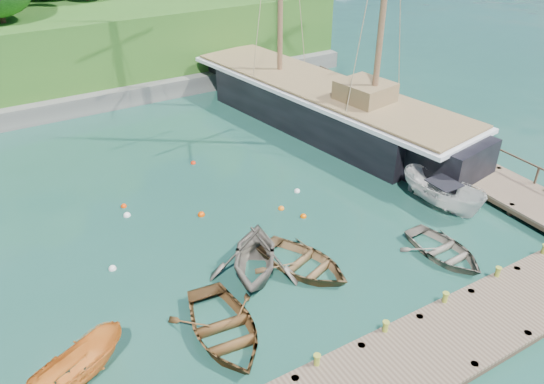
{
  "coord_description": "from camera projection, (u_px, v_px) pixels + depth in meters",
  "views": [
    {
      "loc": [
        -11.56,
        -14.92,
        14.79
      ],
      "look_at": [
        -0.73,
        3.38,
        2.0
      ],
      "focal_mm": 35.0,
      "sensor_mm": 36.0,
      "label": 1
    }
  ],
  "objects": [
    {
      "name": "cabin_boat_white",
      "position": [
        440.0,
        207.0,
        27.45
      ],
      "size": [
        2.36,
        5.01,
        1.87
      ],
      "primitive_type": "imported",
      "rotation": [
        0.0,
        0.0,
        0.12
      ],
      "color": "silver",
      "rests_on": "ground"
    },
    {
      "name": "dock_east",
      "position": [
        409.0,
        137.0,
        33.63
      ],
      "size": [
        3.2,
        24.0,
        1.1
      ],
      "color": "#4F3F31",
      "rests_on": "ground"
    },
    {
      "name": "mooring_buoy_3",
      "position": [
        297.0,
        192.0,
        28.73
      ],
      "size": [
        0.33,
        0.33,
        0.33
      ],
      "primitive_type": "sphere",
      "color": "silver",
      "rests_on": "ground"
    },
    {
      "name": "rowboat_1",
      "position": [
        255.0,
        274.0,
        22.81
      ],
      "size": [
        5.64,
        5.82,
        2.35
      ],
      "primitive_type": "imported",
      "rotation": [
        0.0,
        0.0,
        -0.57
      ],
      "color": "#655E53",
      "rests_on": "ground"
    },
    {
      "name": "bollard_2",
      "position": [
        442.0,
        313.0,
        20.79
      ],
      "size": [
        0.26,
        0.26,
        0.45
      ],
      "primitive_type": "cylinder",
      "color": "olive",
      "rests_on": "ground"
    },
    {
      "name": "bollard_0",
      "position": [
        316.0,
        376.0,
        18.17
      ],
      "size": [
        0.26,
        0.26,
        0.45
      ],
      "primitive_type": "cylinder",
      "color": "olive",
      "rests_on": "ground"
    },
    {
      "name": "bollard_3",
      "position": [
        493.0,
        287.0,
        22.1
      ],
      "size": [
        0.26,
        0.26,
        0.45
      ],
      "primitive_type": "cylinder",
      "color": "olive",
      "rests_on": "ground"
    },
    {
      "name": "schooner",
      "position": [
        322.0,
        109.0,
        35.67
      ],
      "size": [
        9.12,
        29.57,
        22.16
      ],
      "rotation": [
        0.0,
        0.0,
        0.17
      ],
      "color": "black",
      "rests_on": "ground"
    },
    {
      "name": "rowboat_2",
      "position": [
        304.0,
        269.0,
        23.09
      ],
      "size": [
        4.49,
        5.25,
        0.92
      ],
      "primitive_type": "imported",
      "rotation": [
        0.0,
        0.0,
        0.35
      ],
      "color": "brown",
      "rests_on": "ground"
    },
    {
      "name": "ground",
      "position": [
        325.0,
        259.0,
        23.68
      ],
      "size": [
        160.0,
        160.0,
        0.0
      ],
      "primitive_type": "plane",
      "color": "#183B31",
      "rests_on": "ground"
    },
    {
      "name": "mooring_buoy_2",
      "position": [
        281.0,
        209.0,
        27.24
      ],
      "size": [
        0.32,
        0.32,
        0.32
      ],
      "primitive_type": "sphere",
      "color": "orange",
      "rests_on": "ground"
    },
    {
      "name": "rowboat_3",
      "position": [
        443.0,
        256.0,
        23.89
      ],
      "size": [
        2.98,
        4.08,
        0.82
      ],
      "primitive_type": "imported",
      "rotation": [
        0.0,
        0.0,
        0.03
      ],
      "color": "#6C6457",
      "rests_on": "ground"
    },
    {
      "name": "bollard_1",
      "position": [
        383.0,
        343.0,
        19.48
      ],
      "size": [
        0.26,
        0.26,
        0.45
      ],
      "primitive_type": "cylinder",
      "color": "olive",
      "rests_on": "ground"
    },
    {
      "name": "mooring_buoy_4",
      "position": [
        124.0,
        207.0,
        27.43
      ],
      "size": [
        0.3,
        0.3,
        0.3
      ],
      "primitive_type": "sphere",
      "color": "#DF3502",
      "rests_on": "ground"
    },
    {
      "name": "motorboat_orange",
      "position": [
        82.0,
        379.0,
        18.08
      ],
      "size": [
        3.91,
        2.64,
        1.41
      ],
      "primitive_type": "imported",
      "rotation": [
        0.0,
        0.0,
        1.95
      ],
      "color": "orange",
      "rests_on": "ground"
    },
    {
      "name": "mooring_buoy_0",
      "position": [
        113.0,
        269.0,
        23.1
      ],
      "size": [
        0.34,
        0.34,
        0.34
      ],
      "primitive_type": "sphere",
      "color": "silver",
      "rests_on": "ground"
    },
    {
      "name": "bollard_4",
      "position": [
        539.0,
        264.0,
        23.41
      ],
      "size": [
        0.26,
        0.26,
        0.45
      ],
      "primitive_type": "cylinder",
      "color": "olive",
      "rests_on": "ground"
    },
    {
      "name": "mooring_buoy_1",
      "position": [
        201.0,
        215.0,
        26.74
      ],
      "size": [
        0.37,
        0.37,
        0.37
      ],
      "primitive_type": "sphere",
      "color": "#DD4100",
      "rests_on": "ground"
    },
    {
      "name": "mooring_buoy_7",
      "position": [
        303.0,
        217.0,
        26.62
      ],
      "size": [
        0.32,
        0.32,
        0.32
      ],
      "primitive_type": "sphere",
      "color": "#E15600",
      "rests_on": "ground"
    },
    {
      "name": "rowboat_0",
      "position": [
        224.0,
        336.0,
        19.76
      ],
      "size": [
        3.91,
        5.14,
        1.0
      ],
      "primitive_type": "imported",
      "rotation": [
        0.0,
        0.0,
        -0.1
      ],
      "color": "#4F3318",
      "rests_on": "ground"
    },
    {
      "name": "dock_near",
      "position": [
        472.0,
        328.0,
        19.53
      ],
      "size": [
        20.0,
        3.2,
        1.1
      ],
      "color": "#4F3F31",
      "rests_on": "ground"
    },
    {
      "name": "mooring_buoy_5",
      "position": [
        193.0,
        163.0,
        31.53
      ],
      "size": [
        0.31,
        0.31,
        0.31
      ],
      "primitive_type": "sphere",
      "color": "red",
      "rests_on": "ground"
    },
    {
      "name": "mooring_buoy_6",
      "position": [
        127.0,
        216.0,
        26.7
      ],
      "size": [
        0.36,
        0.36,
        0.36
      ],
      "primitive_type": "sphere",
      "color": "silver",
      "rests_on": "ground"
    }
  ]
}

